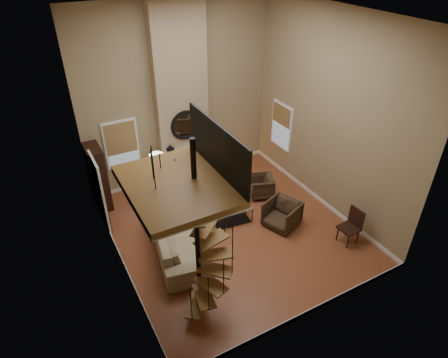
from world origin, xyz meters
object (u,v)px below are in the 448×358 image
hutch (98,178)px  sofa (177,237)px  armchair_near (263,186)px  floor_lamp (157,164)px  accent_lamp (224,161)px  side_chair (352,225)px  armchair_far (283,213)px  coffee_table (232,214)px

hutch → sofa: size_ratio=0.70×
sofa → armchair_near: (3.22, 0.96, -0.04)m
armchair_near → floor_lamp: 3.27m
hutch → armchair_near: bearing=-23.0°
hutch → accent_lamp: bearing=2.0°
armchair_near → side_chair: size_ratio=0.72×
side_chair → hutch: bearing=138.5°
armchair_far → accent_lamp: size_ratio=1.68×
sofa → armchair_far: sofa is taller
armchair_near → side_chair: bearing=38.0°
sofa → hutch: bearing=33.9°
hutch → floor_lamp: size_ratio=1.15×
armchair_far → side_chair: bearing=17.1°
armchair_far → side_chair: (1.12, -1.42, 0.17)m
coffee_table → floor_lamp: 2.51m
armchair_far → coffee_table: 1.42m
sofa → accent_lamp: 4.22m
sofa → side_chair: 4.50m
armchair_far → sofa: bearing=-119.2°
sofa → side_chair: bearing=-103.3°
sofa → floor_lamp: 2.29m
coffee_table → armchair_far: bearing=-30.9°
floor_lamp → accent_lamp: (2.66, 0.96, -1.16)m
armchair_far → side_chair: side_chair is taller
hutch → side_chair: hutch is taller
sofa → armchair_far: size_ratio=3.24×
armchair_near → coffee_table: 1.60m
armchair_near → coffee_table: armchair_near is taller
armchair_near → coffee_table: bearing=-45.2°
sofa → accent_lamp: (2.98, 2.99, -0.15)m
sofa → armchair_near: sofa is taller
coffee_table → floor_lamp: size_ratio=0.67×
hutch → floor_lamp: hutch is taller
floor_lamp → side_chair: (3.78, -3.87, -0.89)m
floor_lamp → accent_lamp: 3.06m
hutch → accent_lamp: (4.18, 0.14, -0.70)m
sofa → floor_lamp: (0.32, 2.03, 1.02)m
hutch → floor_lamp: bearing=-28.2°
armchair_far → coffee_table: size_ratio=0.75×
sofa → coffee_table: size_ratio=2.43×
accent_lamp → side_chair: 4.97m
armchair_far → floor_lamp: bearing=-153.8°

